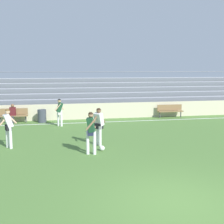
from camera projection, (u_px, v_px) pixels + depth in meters
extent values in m
plane|color=#517A38|center=(177.00, 203.00, 7.34)|extent=(160.00, 160.00, 0.00)
cube|color=white|center=(105.00, 122.00, 18.47)|extent=(44.00, 0.12, 0.01)
cube|color=beige|center=(101.00, 111.00, 19.71)|extent=(48.00, 0.16, 1.07)
cube|color=#9EA3AD|center=(117.00, 110.00, 21.07)|extent=(26.82, 0.36, 0.08)
cube|color=slate|center=(118.00, 113.00, 20.91)|extent=(26.82, 0.04, 0.37)
cube|color=#9EA3AD|center=(115.00, 104.00, 21.74)|extent=(26.82, 0.36, 0.08)
cube|color=slate|center=(116.00, 107.00, 21.58)|extent=(26.82, 0.04, 0.37)
cube|color=#9EA3AD|center=(113.00, 98.00, 22.41)|extent=(26.82, 0.36, 0.08)
cube|color=slate|center=(114.00, 101.00, 22.24)|extent=(26.82, 0.04, 0.37)
cube|color=#9EA3AD|center=(112.00, 93.00, 23.08)|extent=(26.82, 0.36, 0.08)
cube|color=slate|center=(112.00, 95.00, 22.91)|extent=(26.82, 0.04, 0.37)
cube|color=#9EA3AD|center=(110.00, 88.00, 23.74)|extent=(26.82, 0.36, 0.08)
cube|color=slate|center=(110.00, 90.00, 23.58)|extent=(26.82, 0.04, 0.37)
cube|color=#9EA3AD|center=(108.00, 83.00, 24.41)|extent=(26.82, 0.36, 0.08)
cube|color=slate|center=(109.00, 85.00, 24.24)|extent=(26.82, 0.04, 0.37)
cube|color=#9EA3AD|center=(107.00, 78.00, 25.08)|extent=(26.82, 0.36, 0.08)
cube|color=slate|center=(107.00, 80.00, 24.91)|extent=(26.82, 0.04, 0.37)
cylinder|color=slate|center=(106.00, 72.00, 25.24)|extent=(26.82, 0.06, 0.06)
cube|color=olive|center=(13.00, 116.00, 18.12)|extent=(1.80, 0.40, 0.06)
cube|color=olive|center=(13.00, 112.00, 18.26)|extent=(1.80, 0.05, 0.40)
cylinder|color=#47474C|center=(0.00, 120.00, 18.01)|extent=(0.07, 0.07, 0.45)
cylinder|color=#47474C|center=(26.00, 119.00, 18.30)|extent=(0.07, 0.07, 0.45)
cube|color=olive|center=(170.00, 111.00, 20.07)|extent=(1.80, 0.40, 0.06)
cube|color=olive|center=(170.00, 107.00, 20.21)|extent=(1.80, 0.05, 0.40)
cylinder|color=#47474C|center=(160.00, 115.00, 19.96)|extent=(0.07, 0.07, 0.45)
cylinder|color=#47474C|center=(181.00, 114.00, 20.25)|extent=(0.07, 0.07, 0.45)
cylinder|color=#3D424C|center=(42.00, 116.00, 18.32)|extent=(0.54, 0.54, 0.82)
cylinder|color=#2D2D38|center=(13.00, 120.00, 17.94)|extent=(0.16, 0.16, 0.45)
cube|color=#56191E|center=(13.00, 111.00, 18.08)|extent=(0.36, 0.24, 0.52)
sphere|color=brown|center=(12.00, 106.00, 18.02)|extent=(0.21, 0.21, 0.21)
cylinder|color=white|center=(88.00, 143.00, 11.45)|extent=(0.13, 0.13, 0.93)
cylinder|color=white|center=(94.00, 143.00, 11.41)|extent=(0.13, 0.13, 0.93)
cube|color=#232847|center=(91.00, 132.00, 11.36)|extent=(0.31, 0.41, 0.24)
cube|color=#194228|center=(91.00, 125.00, 11.32)|extent=(0.41, 0.45, 0.59)
cylinder|color=#A87A5B|center=(91.00, 123.00, 11.51)|extent=(0.40, 0.18, 0.45)
cylinder|color=#A87A5B|center=(91.00, 125.00, 11.12)|extent=(0.40, 0.18, 0.45)
sphere|color=#A87A5B|center=(91.00, 115.00, 11.26)|extent=(0.21, 0.21, 0.21)
sphere|color=black|center=(91.00, 114.00, 11.26)|extent=(0.20, 0.20, 0.20)
cylinder|color=white|center=(98.00, 135.00, 12.90)|extent=(0.13, 0.13, 0.90)
cylinder|color=white|center=(100.00, 136.00, 12.66)|extent=(0.13, 0.13, 0.90)
cube|color=black|center=(99.00, 126.00, 12.71)|extent=(0.40, 0.42, 0.24)
cube|color=white|center=(99.00, 119.00, 12.67)|extent=(0.50, 0.51, 0.59)
cylinder|color=brown|center=(102.00, 118.00, 12.79)|extent=(0.33, 0.29, 0.47)
cylinder|color=brown|center=(95.00, 119.00, 12.54)|extent=(0.33, 0.29, 0.47)
sphere|color=brown|center=(99.00, 111.00, 12.61)|extent=(0.21, 0.21, 0.21)
sphere|color=black|center=(99.00, 110.00, 12.61)|extent=(0.20, 0.20, 0.20)
cylinder|color=white|center=(61.00, 119.00, 17.04)|extent=(0.13, 0.13, 0.85)
cylinder|color=white|center=(58.00, 119.00, 17.18)|extent=(0.13, 0.13, 0.85)
cube|color=white|center=(60.00, 112.00, 17.05)|extent=(0.26, 0.38, 0.24)
cube|color=#194228|center=(60.00, 107.00, 17.00)|extent=(0.44, 0.43, 0.60)
cylinder|color=#D6A884|center=(58.00, 107.00, 16.82)|extent=(0.41, 0.12, 0.44)
cylinder|color=#D6A884|center=(61.00, 106.00, 17.18)|extent=(0.41, 0.12, 0.44)
sphere|color=#D6A884|center=(59.00, 101.00, 16.95)|extent=(0.21, 0.21, 0.21)
sphere|color=black|center=(59.00, 101.00, 16.94)|extent=(0.20, 0.20, 0.20)
cylinder|color=white|center=(7.00, 137.00, 12.44)|extent=(0.13, 0.13, 0.92)
cylinder|color=white|center=(11.00, 138.00, 12.25)|extent=(0.13, 0.13, 0.92)
cube|color=black|center=(8.00, 128.00, 12.28)|extent=(0.34, 0.42, 0.24)
cube|color=white|center=(8.00, 121.00, 12.24)|extent=(0.49, 0.49, 0.60)
cylinder|color=#D6A884|center=(12.00, 119.00, 12.39)|extent=(0.40, 0.22, 0.44)
cylinder|color=#D6A884|center=(4.00, 120.00, 12.07)|extent=(0.40, 0.22, 0.44)
sphere|color=#D6A884|center=(8.00, 112.00, 12.18)|extent=(0.21, 0.21, 0.21)
sphere|color=brown|center=(7.00, 111.00, 12.17)|extent=(0.20, 0.20, 0.20)
sphere|color=white|center=(102.00, 148.00, 11.97)|extent=(0.22, 0.22, 0.22)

